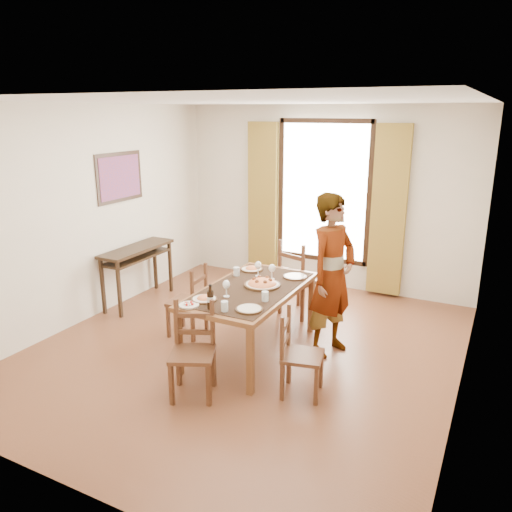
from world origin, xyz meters
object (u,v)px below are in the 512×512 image
at_px(console_table, 137,255).
at_px(dining_table, 251,294).
at_px(pasta_platter, 262,282).
at_px(man, 332,276).

distance_m(console_table, dining_table, 2.19).
distance_m(dining_table, pasta_platter, 0.18).
bearing_deg(man, pasta_platter, 131.95).
relative_size(dining_table, man, 0.95).
bearing_deg(pasta_platter, man, 22.68).
relative_size(console_table, man, 0.67).
bearing_deg(console_table, dining_table, -16.49).
bearing_deg(man, dining_table, 136.49).
relative_size(dining_table, pasta_platter, 4.28).
xyz_separation_m(console_table, man, (2.88, -0.22, 0.21)).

